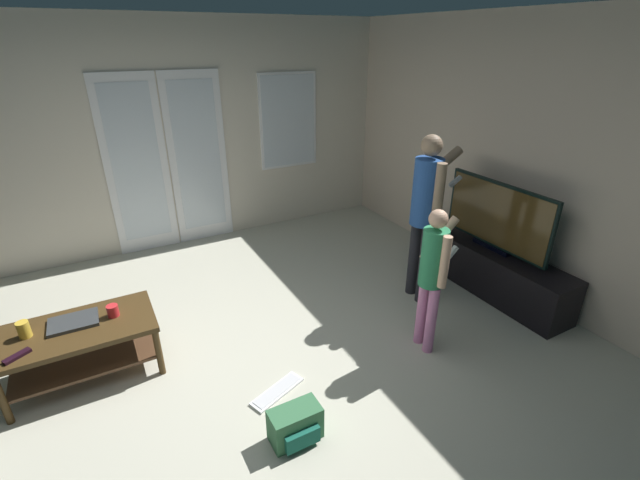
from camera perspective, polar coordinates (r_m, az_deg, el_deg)
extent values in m
cube|color=#B8B6A2|center=(3.55, -10.28, -17.61)|extent=(5.99, 5.57, 0.02)
cube|color=beige|center=(5.44, -21.26, 12.19)|extent=(5.99, 0.06, 2.63)
cube|color=white|center=(5.45, -22.91, 8.63)|extent=(0.69, 0.02, 2.09)
cube|color=silver|center=(5.42, -22.98, 9.10)|extent=(0.53, 0.01, 1.79)
cube|color=white|center=(5.55, -15.69, 9.96)|extent=(0.69, 0.02, 2.09)
cube|color=silver|center=(5.53, -15.71, 10.43)|extent=(0.53, 0.01, 1.79)
cube|color=white|center=(5.86, -4.18, 15.34)|extent=(0.80, 0.02, 1.20)
cube|color=silver|center=(5.85, -4.12, 15.32)|extent=(0.74, 0.01, 1.14)
cube|color=beige|center=(4.58, 26.16, 9.14)|extent=(0.06, 5.57, 2.63)
cube|color=#402D15|center=(3.72, -29.32, -10.23)|extent=(1.07, 0.59, 0.04)
cube|color=#4C311E|center=(3.87, -28.47, -13.51)|extent=(0.99, 0.51, 0.02)
cylinder|color=#402D15|center=(3.71, -36.34, -16.61)|extent=(0.05, 0.05, 0.40)
cylinder|color=#402D15|center=(3.62, -20.45, -13.67)|extent=(0.05, 0.05, 0.40)
cylinder|color=#402D15|center=(4.13, -35.73, -12.13)|extent=(0.05, 0.05, 0.40)
cylinder|color=#402D15|center=(4.05, -21.74, -9.43)|extent=(0.05, 0.05, 0.40)
cube|color=black|center=(4.77, 21.20, -3.50)|extent=(0.41, 1.77, 0.46)
cube|color=black|center=(4.35, 29.81, -7.87)|extent=(0.34, 0.02, 0.26)
cube|color=black|center=(4.66, 21.67, -0.80)|extent=(0.08, 0.42, 0.04)
cube|color=black|center=(4.54, 22.34, 3.06)|extent=(0.04, 1.20, 0.64)
cube|color=#4C3819|center=(4.52, 22.18, 3.02)|extent=(0.00, 1.15, 0.59)
cylinder|color=#242429|center=(4.28, 13.55, -3.23)|extent=(0.11, 0.11, 0.80)
cylinder|color=#242429|center=(4.40, 12.28, -2.26)|extent=(0.11, 0.11, 0.80)
cylinder|color=#264D93|center=(4.06, 13.86, 6.14)|extent=(0.26, 0.26, 0.62)
sphere|color=#91755B|center=(3.95, 14.50, 11.97)|extent=(0.19, 0.19, 0.19)
cylinder|color=#91755B|center=(3.92, 15.37, 5.81)|extent=(0.09, 0.09, 0.55)
cylinder|color=#91755B|center=(4.29, 15.24, 9.12)|extent=(0.51, 0.15, 0.39)
cube|color=white|center=(4.47, 17.38, 7.38)|extent=(0.14, 0.05, 0.10)
cylinder|color=pink|center=(3.67, 14.41, -10.21)|extent=(0.08, 0.08, 0.60)
cylinder|color=pink|center=(3.76, 13.23, -9.18)|extent=(0.08, 0.08, 0.60)
cylinder|color=#2C8554|center=(3.44, 14.72, -2.29)|extent=(0.20, 0.20, 0.47)
sphere|color=tan|center=(3.31, 15.32, 2.69)|extent=(0.14, 0.14, 0.14)
cylinder|color=tan|center=(3.34, 16.10, -2.84)|extent=(0.07, 0.07, 0.42)
cylinder|color=tan|center=(3.58, 15.43, 0.16)|extent=(0.34, 0.10, 0.36)
cube|color=white|center=(3.73, 16.88, -1.68)|extent=(0.12, 0.05, 0.12)
cube|color=#366B45|center=(3.04, -3.28, -23.02)|extent=(0.33, 0.18, 0.24)
cube|color=#175848|center=(2.99, -2.28, -24.75)|extent=(0.23, 0.04, 0.12)
cube|color=white|center=(3.40, -5.64, -19.23)|extent=(0.46, 0.28, 0.02)
cube|color=silver|center=(3.39, -5.65, -19.10)|extent=(0.41, 0.23, 0.00)
cube|color=#333638|center=(3.76, -29.71, -9.36)|extent=(0.34, 0.25, 0.03)
cylinder|color=gold|center=(3.76, -34.43, -9.69)|extent=(0.08, 0.08, 0.12)
cylinder|color=red|center=(3.70, -25.62, -8.40)|extent=(0.08, 0.08, 0.09)
cube|color=black|center=(3.60, -35.03, -12.40)|extent=(0.17, 0.13, 0.02)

